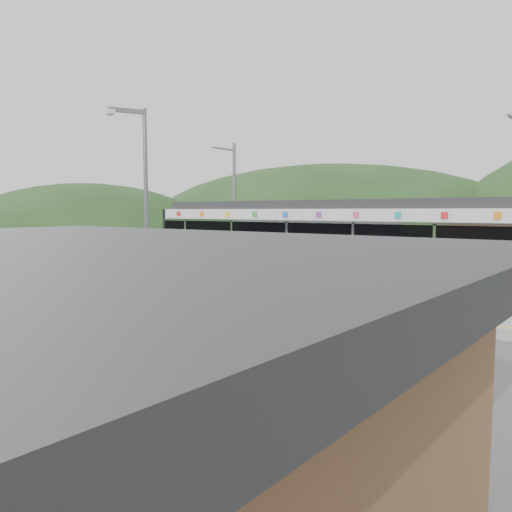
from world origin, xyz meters
The scene contains 8 objects.
ground centered at (0.00, 0.00, 0.00)m, with size 120.00×120.00×0.00m, color #4C4C4F.
hills centered at (6.19, 5.29, 0.00)m, with size 146.00×149.00×26.00m.
platform centered at (0.00, 3.30, 0.15)m, with size 26.00×3.20×0.30m, color #9E9E99.
yellow_line centered at (0.00, 2.00, 0.30)m, with size 26.00×0.10×0.01m, color yellow.
train centered at (1.99, 6.00, 2.06)m, with size 20.44×3.01×3.74m.
catenary_mast_west centered at (-7.00, 8.56, 3.65)m, with size 0.18×1.80×7.00m.
station_shelter centered at (6.00, -9.01, 1.55)m, with size 9.20×6.20×3.00m.
lamp_post centered at (-0.05, -3.12, 3.67)m, with size 0.53×1.14×6.16m.
Camera 1 is at (11.26, -12.03, 3.34)m, focal length 35.00 mm.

